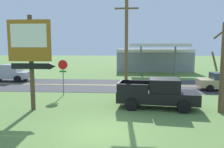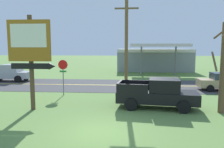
{
  "view_description": "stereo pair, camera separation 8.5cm",
  "coord_description": "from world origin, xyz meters",
  "px_view_note": "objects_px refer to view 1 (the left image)",
  "views": [
    {
      "loc": [
        1.3,
        -10.43,
        4.05
      ],
      "look_at": [
        0.0,
        8.0,
        1.8
      ],
      "focal_mm": 36.56,
      "sensor_mm": 36.0,
      "label": 1
    },
    {
      "loc": [
        1.38,
        -10.42,
        4.05
      ],
      "look_at": [
        0.0,
        8.0,
        1.8
      ],
      "focal_mm": 36.56,
      "sensor_mm": 36.0,
      "label": 2
    }
  ],
  "objects_px": {
    "motel_sign": "(31,49)",
    "pickup_silver_on_road": "(9,73)",
    "bare_tree": "(224,67)",
    "car_tan_near_lane": "(222,81)",
    "gas_station": "(153,59)",
    "stop_sign": "(63,71)",
    "utility_pole": "(126,41)",
    "pickup_black_parked_on_lawn": "(158,94)"
  },
  "relations": [
    {
      "from": "car_tan_near_lane",
      "to": "utility_pole",
      "type": "bearing_deg",
      "value": -159.18
    },
    {
      "from": "pickup_black_parked_on_lawn",
      "to": "pickup_silver_on_road",
      "type": "height_order",
      "value": "same"
    },
    {
      "from": "pickup_black_parked_on_lawn",
      "to": "bare_tree",
      "type": "bearing_deg",
      "value": -12.27
    },
    {
      "from": "stop_sign",
      "to": "car_tan_near_lane",
      "type": "distance_m",
      "value": 14.38
    },
    {
      "from": "stop_sign",
      "to": "gas_station",
      "type": "distance_m",
      "value": 22.18
    },
    {
      "from": "bare_tree",
      "to": "car_tan_near_lane",
      "type": "distance_m",
      "value": 8.15
    },
    {
      "from": "motel_sign",
      "to": "utility_pole",
      "type": "xyz_separation_m",
      "value": [
        5.85,
        4.33,
        0.55
      ]
    },
    {
      "from": "bare_tree",
      "to": "gas_station",
      "type": "height_order",
      "value": "bare_tree"
    },
    {
      "from": "car_tan_near_lane",
      "to": "gas_station",
      "type": "bearing_deg",
      "value": 104.71
    },
    {
      "from": "stop_sign",
      "to": "pickup_silver_on_road",
      "type": "height_order",
      "value": "stop_sign"
    },
    {
      "from": "utility_pole",
      "to": "pickup_silver_on_road",
      "type": "distance_m",
      "value": 15.97
    },
    {
      "from": "utility_pole",
      "to": "stop_sign",
      "type": "bearing_deg",
      "value": 177.71
    },
    {
      "from": "stop_sign",
      "to": "gas_station",
      "type": "xyz_separation_m",
      "value": [
        9.56,
        20.02,
        -0.08
      ]
    },
    {
      "from": "car_tan_near_lane",
      "to": "pickup_black_parked_on_lawn",
      "type": "bearing_deg",
      "value": -135.5
    },
    {
      "from": "utility_pole",
      "to": "pickup_silver_on_road",
      "type": "bearing_deg",
      "value": 151.88
    },
    {
      "from": "utility_pole",
      "to": "car_tan_near_lane",
      "type": "relative_size",
      "value": 1.97
    },
    {
      "from": "utility_pole",
      "to": "pickup_black_parked_on_lawn",
      "type": "height_order",
      "value": "utility_pole"
    },
    {
      "from": "pickup_black_parked_on_lawn",
      "to": "car_tan_near_lane",
      "type": "distance_m",
      "value": 9.32
    },
    {
      "from": "bare_tree",
      "to": "pickup_black_parked_on_lawn",
      "type": "relative_size",
      "value": 1.01
    },
    {
      "from": "utility_pole",
      "to": "pickup_silver_on_road",
      "type": "relative_size",
      "value": 1.59
    },
    {
      "from": "gas_station",
      "to": "pickup_black_parked_on_lawn",
      "type": "height_order",
      "value": "gas_station"
    },
    {
      "from": "gas_station",
      "to": "car_tan_near_lane",
      "type": "distance_m",
      "value": 17.49
    },
    {
      "from": "pickup_black_parked_on_lawn",
      "to": "car_tan_near_lane",
      "type": "xyz_separation_m",
      "value": [
        6.65,
        6.53,
        -0.13
      ]
    },
    {
      "from": "motel_sign",
      "to": "utility_pole",
      "type": "relative_size",
      "value": 0.72
    },
    {
      "from": "motel_sign",
      "to": "bare_tree",
      "type": "distance_m",
      "value": 11.79
    },
    {
      "from": "car_tan_near_lane",
      "to": "motel_sign",
      "type": "bearing_deg",
      "value": -152.32
    },
    {
      "from": "motel_sign",
      "to": "stop_sign",
      "type": "distance_m",
      "value": 4.95
    },
    {
      "from": "stop_sign",
      "to": "utility_pole",
      "type": "bearing_deg",
      "value": -2.29
    },
    {
      "from": "bare_tree",
      "to": "car_tan_near_lane",
      "type": "xyz_separation_m",
      "value": [
        2.9,
        7.35,
        -2.01
      ]
    },
    {
      "from": "utility_pole",
      "to": "bare_tree",
      "type": "bearing_deg",
      "value": -34.19
    },
    {
      "from": "bare_tree",
      "to": "pickup_black_parked_on_lawn",
      "type": "distance_m",
      "value": 4.27
    },
    {
      "from": "gas_station",
      "to": "bare_tree",
      "type": "bearing_deg",
      "value": -86.39
    },
    {
      "from": "motel_sign",
      "to": "pickup_silver_on_road",
      "type": "distance_m",
      "value": 14.4
    },
    {
      "from": "stop_sign",
      "to": "car_tan_near_lane",
      "type": "height_order",
      "value": "stop_sign"
    },
    {
      "from": "utility_pole",
      "to": "gas_station",
      "type": "height_order",
      "value": "utility_pole"
    },
    {
      "from": "motel_sign",
      "to": "car_tan_near_lane",
      "type": "distance_m",
      "value": 16.81
    },
    {
      "from": "gas_station",
      "to": "pickup_silver_on_road",
      "type": "height_order",
      "value": "gas_station"
    },
    {
      "from": "pickup_silver_on_road",
      "to": "car_tan_near_lane",
      "type": "height_order",
      "value": "pickup_silver_on_road"
    },
    {
      "from": "utility_pole",
      "to": "bare_tree",
      "type": "xyz_separation_m",
      "value": [
        5.89,
        -4.0,
        -1.6
      ]
    },
    {
      "from": "stop_sign",
      "to": "pickup_silver_on_road",
      "type": "bearing_deg",
      "value": 140.15
    },
    {
      "from": "utility_pole",
      "to": "bare_tree",
      "type": "distance_m",
      "value": 7.3
    },
    {
      "from": "motel_sign",
      "to": "car_tan_near_lane",
      "type": "xyz_separation_m",
      "value": [
        14.64,
        7.68,
        -3.06
      ]
    }
  ]
}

